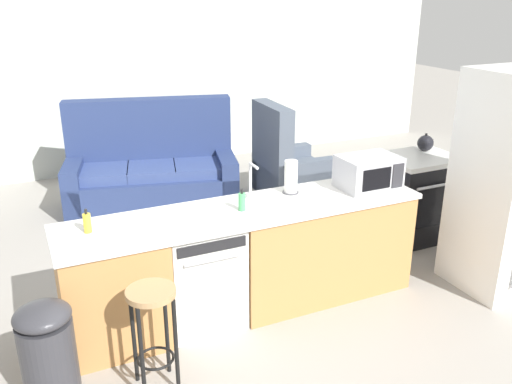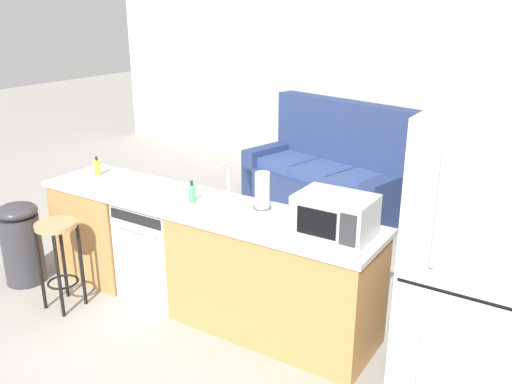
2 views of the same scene
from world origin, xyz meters
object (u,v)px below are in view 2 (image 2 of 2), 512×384
Objects in this scene: refrigerator at (486,310)px; couch at (331,175)px; stove_range at (508,302)px; soap_bottle at (192,193)px; dish_soap_bottle at (97,168)px; dishwasher at (163,247)px; microwave at (335,215)px; bar_stool at (58,247)px; paper_towel_roll at (262,191)px; trash_bin at (21,242)px; armchair at (462,218)px.

refrigerator reaches higher than couch.
stove_range is 5.11× the size of soap_bottle.
stove_range is 3.47m from dish_soap_bottle.
dishwasher is 2.68m from couch.
refrigerator is 1.19m from microwave.
refrigerator is 0.89× the size of couch.
bar_stool is at bearing -69.30° from dish_soap_bottle.
refrigerator is 10.91× the size of dish_soap_bottle.
soap_bottle is at bearing 34.14° from bar_stool.
paper_towel_roll is 2.27m from trash_bin.
microwave is at bearing 16.67° from bar_stool.
trash_bin is (-1.18, -0.53, -0.04)m from dishwasher.
stove_range reaches higher than bar_stool.
microwave is at bearing -99.87° from armchair.
stove_range is at bearing 8.12° from dish_soap_bottle.
armchair is at bearing 48.99° from dishwasher.
paper_towel_roll is 1.60× the size of soap_bottle.
couch is (-2.30, 2.12, -0.06)m from stove_range.
trash_bin is at bearing -169.04° from microwave.
bar_stool is 3.77m from armchair.
refrigerator is 6.81× the size of paper_towel_roll.
bar_stool is at bearing -150.92° from paper_towel_roll.
refrigerator is 1.60× the size of armchair.
refrigerator is (2.60, -0.55, 0.54)m from dishwasher.
dishwasher is 1.29m from trash_bin.
stove_range is 1.80× the size of microwave.
paper_towel_roll reaches higher than microwave.
dishwasher reaches higher than trash_bin.
bar_stool is 0.34× the size of couch.
bar_stool is at bearing -130.94° from armchair.
couch reaches higher than soap_bottle.
microwave reaches higher than dishwasher.
soap_bottle is (0.35, -0.02, 0.55)m from dishwasher.
refrigerator is 2.59× the size of bar_stool.
couch is at bearing 164.68° from armchair.
dishwasher is at bearing -131.01° from armchair.
stove_range is at bearing 14.22° from soap_bottle.
microwave is 2.84× the size of soap_bottle.
soap_bottle reaches higher than stove_range.
soap_bottle is (-1.19, -0.02, -0.07)m from microwave.
soap_bottle is at bearing -125.14° from armchair.
microwave is 1.19m from soap_bottle.
bar_stool is at bearing -145.86° from soap_bottle.
trash_bin is at bearing -161.44° from paper_towel_roll.
refrigerator is at bearing -0.32° from trash_bin.
couch reaches higher than dish_soap_bottle.
soap_bottle is at bearing -3.45° from dishwasher.
paper_towel_roll is 1.68m from dish_soap_bottle.
soap_bottle reaches higher than bar_stool.
trash_bin is (-1.53, -0.51, -0.59)m from soap_bottle.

